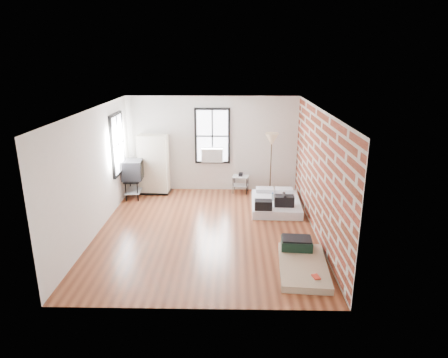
{
  "coord_description": "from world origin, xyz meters",
  "views": [
    {
      "loc": [
        0.59,
        -8.5,
        3.92
      ],
      "look_at": [
        0.4,
        0.3,
        1.17
      ],
      "focal_mm": 32.0,
      "sensor_mm": 36.0,
      "label": 1
    }
  ],
  "objects_px": {
    "wardrobe": "(154,165)",
    "side_table": "(241,180)",
    "mattress_bare": "(302,261)",
    "floor_lamp": "(272,142)",
    "mattress_main": "(276,203)",
    "tv_stand": "(133,171)"
  },
  "relations": [
    {
      "from": "floor_lamp",
      "to": "wardrobe",
      "type": "bearing_deg",
      "value": 180.0
    },
    {
      "from": "mattress_bare",
      "to": "floor_lamp",
      "type": "relative_size",
      "value": 0.97
    },
    {
      "from": "side_table",
      "to": "floor_lamp",
      "type": "height_order",
      "value": "floor_lamp"
    },
    {
      "from": "mattress_bare",
      "to": "tv_stand",
      "type": "xyz_separation_m",
      "value": [
        -4.15,
        3.8,
        0.68
      ]
    },
    {
      "from": "mattress_bare",
      "to": "wardrobe",
      "type": "bearing_deg",
      "value": 135.09
    },
    {
      "from": "wardrobe",
      "to": "tv_stand",
      "type": "height_order",
      "value": "wardrobe"
    },
    {
      "from": "wardrobe",
      "to": "side_table",
      "type": "height_order",
      "value": "wardrobe"
    },
    {
      "from": "mattress_bare",
      "to": "floor_lamp",
      "type": "distance_m",
      "value": 4.47
    },
    {
      "from": "mattress_main",
      "to": "mattress_bare",
      "type": "distance_m",
      "value": 3.03
    },
    {
      "from": "wardrobe",
      "to": "floor_lamp",
      "type": "xyz_separation_m",
      "value": [
        3.4,
        -0.0,
        0.68
      ]
    },
    {
      "from": "mattress_main",
      "to": "wardrobe",
      "type": "xyz_separation_m",
      "value": [
        -3.44,
        1.2,
        0.71
      ]
    },
    {
      "from": "mattress_main",
      "to": "tv_stand",
      "type": "bearing_deg",
      "value": 171.06
    },
    {
      "from": "side_table",
      "to": "tv_stand",
      "type": "height_order",
      "value": "tv_stand"
    },
    {
      "from": "mattress_main",
      "to": "wardrobe",
      "type": "distance_m",
      "value": 3.71
    },
    {
      "from": "mattress_main",
      "to": "tv_stand",
      "type": "distance_m",
      "value": 4.08
    },
    {
      "from": "side_table",
      "to": "wardrobe",
      "type": "bearing_deg",
      "value": -178.42
    },
    {
      "from": "mattress_main",
      "to": "side_table",
      "type": "distance_m",
      "value": 1.58
    },
    {
      "from": "wardrobe",
      "to": "mattress_bare",
      "type": "bearing_deg",
      "value": -45.94
    },
    {
      "from": "wardrobe",
      "to": "side_table",
      "type": "distance_m",
      "value": 2.58
    },
    {
      "from": "mattress_main",
      "to": "floor_lamp",
      "type": "height_order",
      "value": "floor_lamp"
    },
    {
      "from": "wardrobe",
      "to": "floor_lamp",
      "type": "distance_m",
      "value": 3.47
    },
    {
      "from": "side_table",
      "to": "tv_stand",
      "type": "distance_m",
      "value": 3.11
    }
  ]
}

